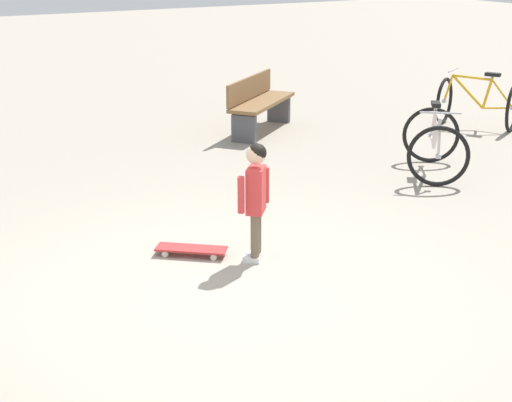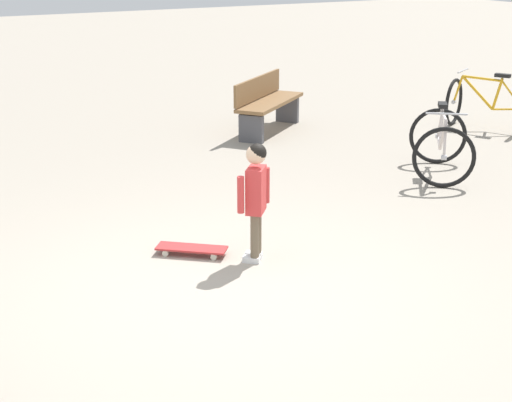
# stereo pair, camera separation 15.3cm
# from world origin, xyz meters

# --- Properties ---
(ground_plane) EXTENTS (50.00, 50.00, 0.00)m
(ground_plane) POSITION_xyz_m (0.00, 0.00, 0.00)
(ground_plane) COLOR #9E9384
(child_person) EXTENTS (0.28, 0.38, 1.06)m
(child_person) POSITION_xyz_m (-0.47, 0.53, 0.66)
(child_person) COLOR brown
(child_person) RESTS_ON ground
(skateboard) EXTENTS (0.55, 0.61, 0.07)m
(skateboard) POSITION_xyz_m (-0.85, 0.08, 0.06)
(skateboard) COLOR #B22D2D
(skateboard) RESTS_ON ground
(bicycle_near) EXTENTS (1.28, 1.15, 0.85)m
(bicycle_near) POSITION_xyz_m (-3.22, 5.95, 0.38)
(bicycle_near) COLOR black
(bicycle_near) RESTS_ON ground
(bicycle_mid) EXTENTS (1.28, 1.21, 0.85)m
(bicycle_mid) POSITION_xyz_m (-1.71, 3.72, 0.38)
(bicycle_mid) COLOR black
(bicycle_mid) RESTS_ON ground
(street_bench) EXTENTS (1.34, 1.53, 0.80)m
(street_bench) POSITION_xyz_m (-4.64, 3.00, 0.42)
(street_bench) COLOR brown
(street_bench) RESTS_ON ground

